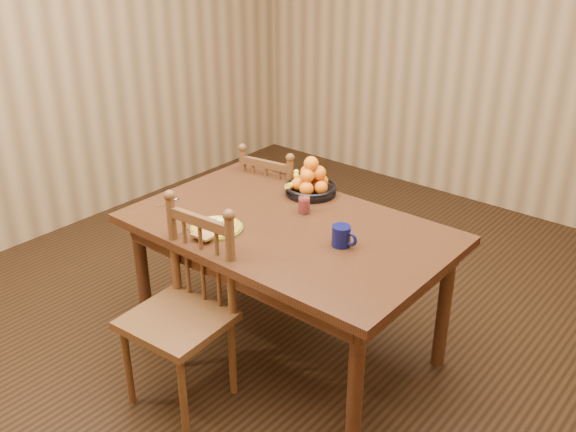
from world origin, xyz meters
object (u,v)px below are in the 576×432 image
Objects in this scene: coffee_mug at (342,236)px; fruit_bowl at (310,182)px; dining_table at (288,240)px; chair_near at (183,313)px; chair_far at (278,215)px; breakfast_plate at (216,228)px.

fruit_bowl is (-0.49, 0.39, 0.02)m from coffee_mug.
dining_table is 0.44m from fruit_bowl.
chair_near is 0.83m from coffee_mug.
chair_far is 1.11m from coffee_mug.
breakfast_plate is at bearing -131.63° from dining_table.
coffee_mug is 0.63m from fruit_bowl.
coffee_mug is at bearing 138.02° from chair_far.
chair_near is at bearing 99.94° from chair_far.
fruit_bowl reaches higher than coffee_mug.
coffee_mug is at bearing -38.49° from fruit_bowl.
breakfast_plate is 0.66m from fruit_bowl.
fruit_bowl reaches higher than chair_far.
chair_far reaches higher than coffee_mug.
breakfast_plate is 0.89× the size of fruit_bowl.
dining_table is at bearing 48.37° from breakfast_plate.
coffee_mug is (0.48, 0.59, 0.33)m from chair_near.
chair_far is 3.09× the size of breakfast_plate.
chair_far is 2.76× the size of fruit_bowl.
coffee_mug is at bearing -1.11° from dining_table.
chair_far is (-0.54, 0.56, -0.23)m from dining_table.
chair_far is 0.92× the size of chair_near.
chair_far reaches higher than dining_table.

